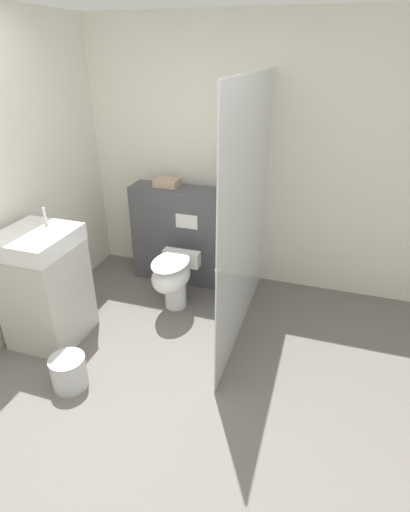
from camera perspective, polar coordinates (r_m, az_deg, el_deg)
ground_plane at (r=2.83m, az=-10.92°, el=-23.78°), size 12.00×12.00×0.00m
wall_back at (r=3.98m, az=2.92°, el=13.75°), size 8.00×0.06×2.50m
partition_panel at (r=4.06m, az=-1.88°, el=2.81°), size 1.23×0.29×1.00m
shower_glass at (r=3.13m, az=6.03°, el=5.58°), size 0.04×1.70×2.06m
toilet at (r=3.66m, az=-4.59°, el=-2.96°), size 0.36×0.56×0.53m
sink_vanity at (r=3.47m, az=-21.85°, el=-4.12°), size 0.53×0.57×1.11m
hair_drier at (r=3.74m, az=3.73°, el=10.37°), size 0.21×0.06×0.13m
folded_towel at (r=3.97m, az=-5.45°, el=10.40°), size 0.23×0.19×0.07m
waste_bin at (r=3.14m, az=-18.86°, el=-15.43°), size 0.26×0.26×0.25m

